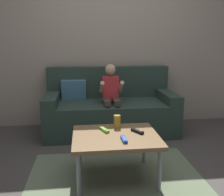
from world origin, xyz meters
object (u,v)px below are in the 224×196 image
at_px(couch, 110,110).
at_px(game_remote_blue_far_corner, 124,139).
at_px(person_seated_on_couch, 111,95).
at_px(soda_can, 117,121).
at_px(game_remote_lime_near_edge, 104,130).
at_px(game_remote_black_center, 137,131).
at_px(coffee_table, 116,139).

xyz_separation_m(couch, game_remote_blue_far_corner, (-0.03, -1.40, 0.12)).
height_order(couch, person_seated_on_couch, person_seated_on_couch).
distance_m(couch, person_seated_on_couch, 0.30).
relative_size(game_remote_blue_far_corner, soda_can, 1.16).
bearing_deg(game_remote_lime_near_edge, couch, 81.33).
height_order(game_remote_black_center, game_remote_blue_far_corner, same).
bearing_deg(soda_can, person_seated_on_couch, 87.23).
bearing_deg(couch, soda_can, -92.33).
distance_m(coffee_table, soda_can, 0.23).
bearing_deg(game_remote_lime_near_edge, game_remote_blue_far_corner, -60.08).
bearing_deg(game_remote_black_center, game_remote_blue_far_corner, -130.89).
xyz_separation_m(game_remote_black_center, soda_can, (-0.17, 0.16, 0.05)).
xyz_separation_m(coffee_table, game_remote_lime_near_edge, (-0.09, 0.11, 0.05)).
distance_m(couch, soda_can, 1.07).
relative_size(couch, soda_can, 14.36).
bearing_deg(soda_can, game_remote_lime_near_edge, -146.16).
bearing_deg(game_remote_blue_far_corner, game_remote_lime_near_edge, 119.92).
xyz_separation_m(person_seated_on_couch, game_remote_blue_far_corner, (-0.03, -1.22, -0.12)).
distance_m(coffee_table, game_remote_black_center, 0.22).
relative_size(couch, game_remote_black_center, 12.65).
distance_m(person_seated_on_couch, game_remote_blue_far_corner, 1.22).
relative_size(couch, person_seated_on_couch, 1.85).
bearing_deg(game_remote_lime_near_edge, game_remote_black_center, -13.20).
relative_size(couch, coffee_table, 2.30).
bearing_deg(coffee_table, game_remote_lime_near_edge, 128.63).
bearing_deg(soda_can, couch, 87.67).
xyz_separation_m(couch, person_seated_on_couch, (-0.00, -0.18, 0.24)).
height_order(game_remote_black_center, soda_can, soda_can).
distance_m(game_remote_lime_near_edge, game_remote_black_center, 0.31).
distance_m(couch, coffee_table, 1.27).
relative_size(coffee_table, game_remote_black_center, 5.50).
relative_size(coffee_table, game_remote_lime_near_edge, 5.32).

